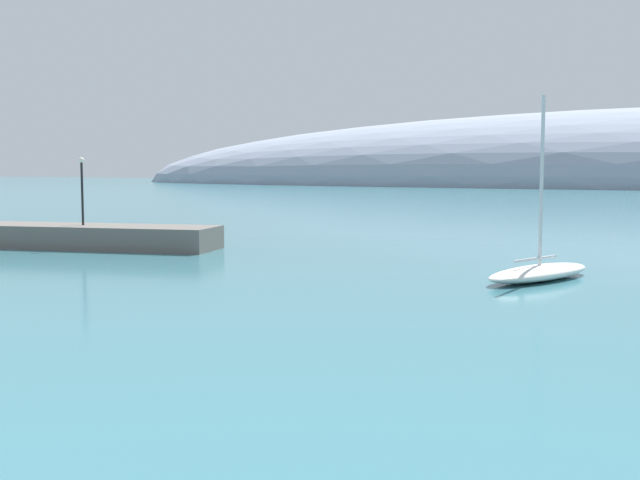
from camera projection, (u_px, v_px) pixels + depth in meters
breakwater_rocks at (47, 235)px, 55.18m from camera, size 24.60×8.81×1.55m
sailboat_white_near_shore at (539, 271)px, 39.00m from camera, size 5.05×8.00×8.92m
harbor_lamp_post at (82, 184)px, 54.05m from camera, size 0.36×0.36×4.58m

